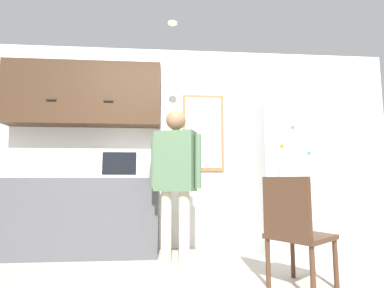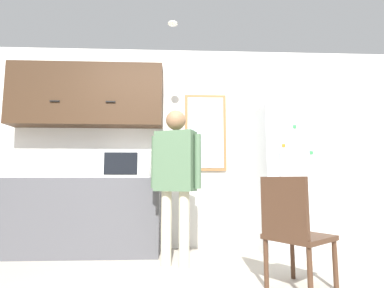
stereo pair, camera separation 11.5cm
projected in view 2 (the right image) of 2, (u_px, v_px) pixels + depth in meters
The scene contains 9 objects.
back_wall at pixel (179, 146), 4.09m from camera, with size 6.00×0.06×2.70m.
counter at pixel (79, 216), 3.62m from camera, with size 1.97×0.56×0.91m.
upper_cabinets at pixel (87, 96), 3.92m from camera, with size 1.97×0.33×0.81m.
microwave at pixel (128, 164), 3.67m from camera, with size 0.55×0.41×0.33m.
person at pixel (176, 170), 3.18m from camera, with size 0.53×0.36×1.64m.
refrigerator at pixel (287, 179), 3.73m from camera, with size 0.69×0.69×1.79m.
chair at pixel (293, 228), 2.43m from camera, with size 0.63×0.63×0.91m.
window at pixel (205, 133), 4.08m from camera, with size 0.57×0.05×1.05m.
ceiling_light at pixel (173, 24), 3.45m from camera, with size 0.11×0.11×0.01m.
Camera 2 is at (-0.01, -2.17, 0.88)m, focal length 28.00 mm.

